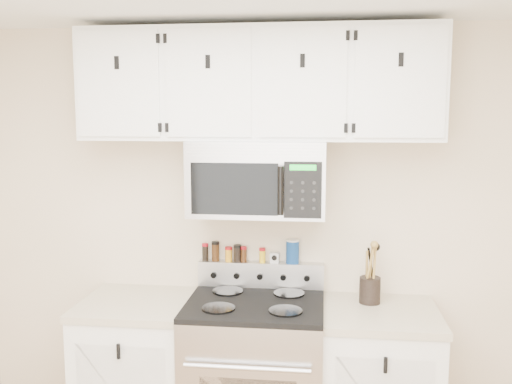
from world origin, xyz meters
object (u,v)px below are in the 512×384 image
at_px(range, 255,380).
at_px(utensil_crock, 370,288).
at_px(microwave, 258,178).
at_px(salt_canister, 293,251).

xyz_separation_m(range, utensil_crock, (0.64, 0.14, 0.52)).
xyz_separation_m(microwave, utensil_crock, (0.64, 0.01, -0.62)).
bearing_deg(salt_canister, range, -124.11).
bearing_deg(utensil_crock, range, -167.75).
bearing_deg(range, utensil_crock, 12.25).
relative_size(microwave, salt_canister, 5.24).
relative_size(range, microwave, 1.45).
relative_size(range, utensil_crock, 3.16).
bearing_deg(utensil_crock, salt_canister, 162.30).
bearing_deg(microwave, range, -90.23).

